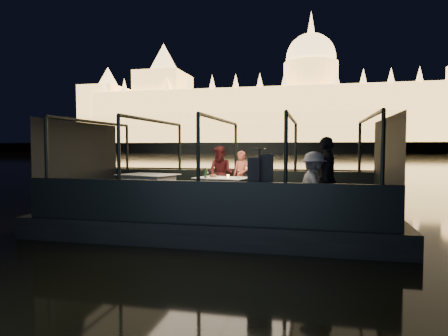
% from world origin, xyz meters
% --- Properties ---
extents(river_water, '(500.00, 500.00, 0.00)m').
position_xyz_m(river_water, '(0.00, 80.00, 0.00)').
color(river_water, black).
rests_on(river_water, ground).
extents(boat_hull, '(8.60, 4.40, 1.00)m').
position_xyz_m(boat_hull, '(0.00, 0.00, 0.00)').
color(boat_hull, black).
rests_on(boat_hull, river_water).
extents(boat_deck, '(8.00, 4.00, 0.04)m').
position_xyz_m(boat_deck, '(0.00, 0.00, 0.48)').
color(boat_deck, black).
rests_on(boat_deck, boat_hull).
extents(gunwale_port, '(8.00, 0.08, 0.90)m').
position_xyz_m(gunwale_port, '(0.00, 2.00, 0.95)').
color(gunwale_port, black).
rests_on(gunwale_port, boat_deck).
extents(gunwale_starboard, '(8.00, 0.08, 0.90)m').
position_xyz_m(gunwale_starboard, '(0.00, -2.00, 0.95)').
color(gunwale_starboard, black).
rests_on(gunwale_starboard, boat_deck).
extents(cabin_glass_port, '(8.00, 0.02, 1.40)m').
position_xyz_m(cabin_glass_port, '(0.00, 2.00, 2.10)').
color(cabin_glass_port, '#99B2B2').
rests_on(cabin_glass_port, gunwale_port).
extents(cabin_glass_starboard, '(8.00, 0.02, 1.40)m').
position_xyz_m(cabin_glass_starboard, '(0.00, -2.00, 2.10)').
color(cabin_glass_starboard, '#99B2B2').
rests_on(cabin_glass_starboard, gunwale_starboard).
extents(cabin_roof_glass, '(8.00, 4.00, 0.02)m').
position_xyz_m(cabin_roof_glass, '(0.00, 0.00, 2.80)').
color(cabin_roof_glass, '#99B2B2').
rests_on(cabin_roof_glass, boat_deck).
extents(end_wall_fore, '(0.02, 4.00, 2.30)m').
position_xyz_m(end_wall_fore, '(-4.00, 0.00, 1.65)').
color(end_wall_fore, black).
rests_on(end_wall_fore, boat_deck).
extents(end_wall_aft, '(0.02, 4.00, 2.30)m').
position_xyz_m(end_wall_aft, '(4.00, 0.00, 1.65)').
color(end_wall_aft, black).
rests_on(end_wall_aft, boat_deck).
extents(canopy_ribs, '(8.00, 4.00, 2.30)m').
position_xyz_m(canopy_ribs, '(0.00, 0.00, 1.65)').
color(canopy_ribs, black).
rests_on(canopy_ribs, boat_deck).
extents(embankment, '(400.00, 140.00, 6.00)m').
position_xyz_m(embankment, '(0.00, 210.00, 1.00)').
color(embankment, '#423D33').
rests_on(embankment, ground).
extents(parliament_building, '(220.00, 32.00, 60.00)m').
position_xyz_m(parliament_building, '(0.00, 175.00, 29.00)').
color(parliament_building, '#F2D18C').
rests_on(parliament_building, embankment).
extents(dining_table_central, '(1.65, 1.36, 0.77)m').
position_xyz_m(dining_table_central, '(-0.13, 0.83, 0.89)').
color(dining_table_central, white).
rests_on(dining_table_central, boat_deck).
extents(dining_table_aft, '(1.80, 1.50, 0.83)m').
position_xyz_m(dining_table_aft, '(-2.36, 0.81, 0.89)').
color(dining_table_aft, white).
rests_on(dining_table_aft, boat_deck).
extents(chair_port_left, '(0.53, 0.53, 0.87)m').
position_xyz_m(chair_port_left, '(-0.44, 1.45, 0.95)').
color(chair_port_left, black).
rests_on(chair_port_left, boat_deck).
extents(chair_port_right, '(0.48, 0.48, 0.81)m').
position_xyz_m(chair_port_right, '(0.40, 1.29, 0.95)').
color(chair_port_right, black).
rests_on(chair_port_right, boat_deck).
extents(coat_stand, '(0.51, 0.43, 1.62)m').
position_xyz_m(coat_stand, '(1.24, -1.75, 1.40)').
color(coat_stand, black).
rests_on(coat_stand, boat_deck).
extents(person_woman_coral, '(0.62, 0.50, 1.50)m').
position_xyz_m(person_woman_coral, '(0.26, 1.55, 1.25)').
color(person_woman_coral, '#CB5D49').
rests_on(person_woman_coral, boat_deck).
extents(person_man_maroon, '(0.89, 0.75, 1.63)m').
position_xyz_m(person_man_maroon, '(-0.38, 1.61, 1.25)').
color(person_man_maroon, '#421215').
rests_on(person_man_maroon, boat_deck).
extents(passenger_stripe, '(0.91, 1.12, 1.52)m').
position_xyz_m(passenger_stripe, '(2.34, -1.38, 1.35)').
color(passenger_stripe, white).
rests_on(passenger_stripe, boat_deck).
extents(passenger_dark, '(0.52, 1.11, 1.84)m').
position_xyz_m(passenger_dark, '(2.61, -1.07, 1.35)').
color(passenger_dark, black).
rests_on(passenger_dark, boat_deck).
extents(wine_bottle, '(0.08, 0.08, 0.29)m').
position_xyz_m(wine_bottle, '(-0.56, 0.55, 1.42)').
color(wine_bottle, '#153A1A').
rests_on(wine_bottle, dining_table_central).
extents(bread_basket, '(0.19, 0.19, 0.07)m').
position_xyz_m(bread_basket, '(-0.42, 0.86, 1.31)').
color(bread_basket, brown).
rests_on(bread_basket, dining_table_central).
extents(amber_candle, '(0.07, 0.07, 0.09)m').
position_xyz_m(amber_candle, '(0.04, 0.74, 1.31)').
color(amber_candle, yellow).
rests_on(amber_candle, dining_table_central).
extents(plate_near, '(0.26, 0.26, 0.01)m').
position_xyz_m(plate_near, '(0.29, 0.62, 1.27)').
color(plate_near, white).
rests_on(plate_near, dining_table_central).
extents(plate_far, '(0.28, 0.28, 0.02)m').
position_xyz_m(plate_far, '(-0.26, 0.99, 1.27)').
color(plate_far, white).
rests_on(plate_far, dining_table_central).
extents(wine_glass_white, '(0.07, 0.07, 0.17)m').
position_xyz_m(wine_glass_white, '(-0.51, 0.62, 1.36)').
color(wine_glass_white, white).
rests_on(wine_glass_white, dining_table_central).
extents(wine_glass_red, '(0.09, 0.09, 0.21)m').
position_xyz_m(wine_glass_red, '(0.29, 0.94, 1.36)').
color(wine_glass_red, white).
rests_on(wine_glass_red, dining_table_central).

